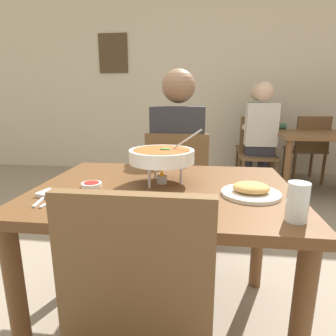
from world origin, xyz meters
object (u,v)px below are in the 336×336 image
dining_table_far (320,144)px  chair_bg_left (257,149)px  curry_bowl (162,156)px  chair_bg_corner (308,145)px  drink_glass (297,204)px  patron_bg_right (259,127)px  sauce_dish (92,185)px  rice_plate (140,203)px  dining_table_main (164,210)px  chair_bg_right (260,144)px  appetizer_plate (251,191)px  diner_main (178,153)px  patron_bg_left (260,130)px  chair_diner_main (178,186)px

dining_table_far → chair_bg_left: 0.70m
curry_bowl → chair_bg_corner: size_ratio=0.37×
chair_bg_left → drink_glass: bearing=-97.7°
chair_bg_corner → patron_bg_right: 0.69m
dining_table_far → chair_bg_left: chair_bg_left is taller
chair_bg_left → patron_bg_right: size_ratio=0.69×
sauce_dish → drink_glass: size_ratio=0.69×
chair_bg_left → curry_bowl: bearing=-110.4°
rice_plate → dining_table_far: bearing=57.9°
dining_table_main → chair_bg_right: (0.96, 2.81, -0.11)m
drink_glass → dining_table_far: drink_glass is taller
appetizer_plate → chair_bg_corner: 3.05m
sauce_dish → drink_glass: (0.80, -0.26, 0.05)m
diner_main → curry_bowl: diner_main is taller
curry_bowl → dining_table_far: bearing=54.9°
appetizer_plate → sauce_dish: bearing=178.0°
dining_table_far → chair_bg_corner: (0.04, 0.49, -0.09)m
diner_main → chair_bg_corner: 2.53m
curry_bowl → chair_bg_corner: 3.13m
sauce_dish → patron_bg_left: (1.17, 2.36, 0.00)m
rice_plate → chair_bg_corner: 3.42m
patron_bg_right → patron_bg_left: bearing=-99.0°
dining_table_main → chair_diner_main: 0.73m
rice_plate → sauce_dish: size_ratio=2.67×
chair_diner_main → chair_bg_left: 1.84m
dining_table_far → chair_bg_left: (-0.68, 0.12, -0.09)m
drink_glass → patron_bg_left: 2.65m
dining_table_far → patron_bg_right: (-0.60, 0.55, 0.14)m
appetizer_plate → drink_glass: drink_glass is taller
diner_main → chair_bg_left: diner_main is taller
drink_glass → patron_bg_left: patron_bg_left is taller
dining_table_far → appetizer_plate: bearing=-116.5°
patron_bg_left → chair_bg_corner: bearing=30.2°
diner_main → dining_table_far: bearing=44.3°
appetizer_plate → patron_bg_right: size_ratio=0.18×
appetizer_plate → chair_bg_left: 2.49m
appetizer_plate → drink_glass: 0.26m
chair_bg_right → chair_diner_main: bearing=-114.6°
rice_plate → chair_bg_corner: chair_bg_corner is taller
curry_bowl → sauce_dish: 0.34m
chair_diner_main → chair_bg_left: same height
drink_glass → chair_bg_right: 3.17m
diner_main → rice_plate: diner_main is taller
sauce_dish → chair_bg_corner: size_ratio=0.10×
curry_bowl → appetizer_plate: curry_bowl is taller
dining_table_far → rice_plate: bearing=-122.1°
patron_bg_right → drink_glass: bearing=-98.2°
chair_diner_main → dining_table_far: 2.15m
chair_bg_left → dining_table_far: bearing=-10.0°
dining_table_main → patron_bg_left: bearing=69.8°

